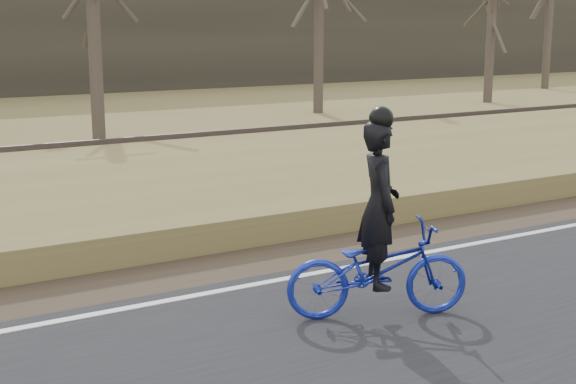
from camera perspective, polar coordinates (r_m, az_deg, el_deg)
ground at (r=12.07m, az=14.85°, el=-3.88°), size 120.00×120.00×0.00m
edge_line at (r=12.19m, az=14.20°, el=-3.37°), size 120.00×0.12×0.01m
shoulder at (r=12.90m, az=11.07°, el=-2.59°), size 120.00×1.60×0.04m
embankment at (r=15.16m, az=3.57°, el=0.57°), size 120.00×5.00×0.44m
ballast at (r=18.37m, az=-3.10°, el=2.61°), size 120.00×3.00×0.45m
railroad at (r=18.32m, az=-3.11°, el=3.54°), size 120.00×2.40×0.29m
treeline_backdrop at (r=38.98m, az=-18.61°, el=11.07°), size 120.00×4.00×6.00m
cyclist at (r=8.73m, az=6.42°, el=-4.26°), size 2.11×1.40×2.30m
bare_tree_near_left at (r=22.58m, az=-13.69°, el=12.17°), size 0.36×0.36×6.83m
bare_tree_right at (r=33.76m, az=14.30°, el=12.24°), size 0.36×0.36×7.13m
bare_tree_far_right at (r=41.67m, az=18.15°, el=12.67°), size 0.36×0.36×8.24m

